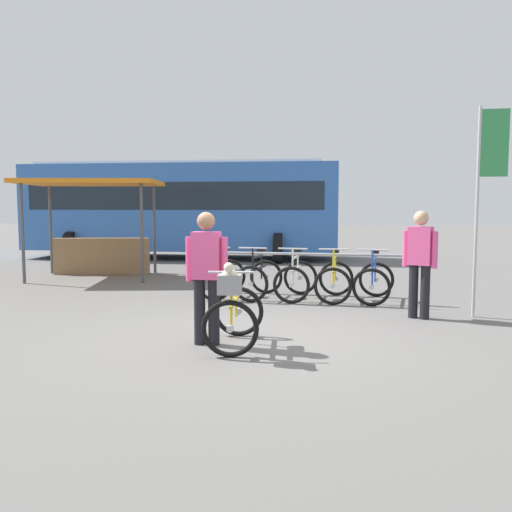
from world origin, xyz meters
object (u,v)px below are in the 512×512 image
racked_bike_white (296,279)px  racked_bike_orange (222,277)px  racked_bike_black (259,278)px  racked_bike_blue (374,281)px  market_stall (97,219)px  featured_bicycle (233,309)px  pedestrian_with_backpack (421,257)px  person_with_featured_bike (206,272)px  bus_distant (182,205)px  banner_flag (487,171)px  racked_bike_yellow (335,280)px

racked_bike_white → racked_bike_orange: bearing=178.1°
racked_bike_black → racked_bike_blue: bearing=-1.9°
racked_bike_blue → market_stall: size_ratio=0.34×
racked_bike_black → featured_bicycle: bearing=-86.1°
racked_bike_orange → market_stall: (-3.65, 2.48, 1.03)m
racked_bike_blue → pedestrian_with_backpack: 1.61m
featured_bicycle → racked_bike_blue: bearing=62.5°
person_with_featured_bike → bus_distant: bus_distant is taller
market_stall → racked_bike_black: bearing=-30.0°
featured_bicycle → market_stall: (-4.59, 6.14, 0.91)m
racked_bike_white → banner_flag: 3.71m
racked_bike_black → market_stall: (-4.35, 2.51, 1.03)m
racked_bike_black → pedestrian_with_backpack: size_ratio=0.72×
market_stall → racked_bike_blue: bearing=-21.8°
racked_bike_orange → market_stall: market_stall is taller
racked_bike_black → bus_distant: 8.25m
racked_bike_orange → featured_bicycle: (0.95, -3.66, 0.12)m
featured_bicycle → pedestrian_with_backpack: (2.46, 2.19, 0.45)m
featured_bicycle → market_stall: size_ratio=0.35×
featured_bicycle → bus_distant: (-3.87, 10.92, 1.25)m
featured_bicycle → racked_bike_yellow: bearing=72.2°
racked_bike_orange → racked_bike_white: 1.40m
racked_bike_black → banner_flag: 4.29m
racked_bike_black → market_stall: market_stall is taller
featured_bicycle → banner_flag: bearing=35.1°
racked_bike_yellow → person_with_featured_bike: size_ratio=0.69×
racked_bike_yellow → bus_distant: size_ratio=0.11×
pedestrian_with_backpack → racked_bike_white: bearing=144.6°
racked_bike_orange → market_stall: bearing=145.7°
racked_bike_white → featured_bicycle: (-0.45, -3.61, 0.12)m
racked_bike_yellow → bus_distant: 8.99m
racked_bike_yellow → person_with_featured_bike: bearing=-113.8°
racked_bike_blue → bus_distant: bearing=127.9°
racked_bike_yellow → market_stall: bearing=156.1°
banner_flag → racked_bike_blue: bearing=143.6°
racked_bike_orange → racked_bike_blue: (2.80, -0.09, 0.00)m
bus_distant → racked_bike_black: bearing=-63.6°
market_stall → banner_flag: size_ratio=1.09×
person_with_featured_bike → bus_distant: bearing=108.0°
person_with_featured_bike → market_stall: bearing=125.2°
racked_bike_blue → bus_distant: bus_distant is taller
racked_bike_blue → racked_bike_orange: bearing=178.1°
racked_bike_orange → racked_bike_white: same height
bus_distant → pedestrian_with_backpack: bearing=-54.1°
racked_bike_blue → racked_bike_white: bearing=178.1°
bus_distant → banner_flag: (7.29, -8.51, 0.49)m
pedestrian_with_backpack → person_with_featured_bike: bearing=-144.0°
racked_bike_blue → market_stall: 7.02m
racked_bike_black → racked_bike_white: size_ratio=1.04×
market_stall → racked_bike_orange: bearing=-34.3°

